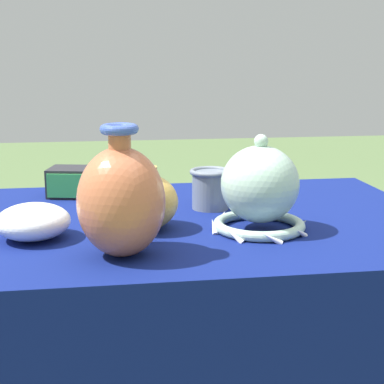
{
  "coord_description": "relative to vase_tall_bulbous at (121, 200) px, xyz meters",
  "views": [
    {
      "loc": [
        -0.16,
        -1.27,
        1.12
      ],
      "look_at": [
        0.0,
        -0.13,
        0.86
      ],
      "focal_mm": 55.0,
      "sensor_mm": 36.0,
      "label": 1
    }
  ],
  "objects": [
    {
      "name": "jar_round_ochre",
      "position": [
        0.05,
        0.16,
        -0.04
      ],
      "size": [
        0.14,
        0.14,
        0.13
      ],
      "color": "gold",
      "rests_on": "display_table"
    },
    {
      "name": "vase_dome_bell",
      "position": [
        0.29,
        0.12,
        -0.02
      ],
      "size": [
        0.21,
        0.21,
        0.21
      ],
      "color": "#A8CCB7",
      "rests_on": "display_table"
    },
    {
      "name": "vase_tall_bulbous",
      "position": [
        0.0,
        0.0,
        0.0
      ],
      "size": [
        0.16,
        0.16,
        0.24
      ],
      "color": "#BC6642",
      "rests_on": "display_table"
    },
    {
      "name": "cup_wide_slate",
      "position": [
        0.22,
        0.32,
        -0.05
      ],
      "size": [
        0.1,
        0.1,
        0.1
      ],
      "color": "slate",
      "rests_on": "display_table"
    },
    {
      "name": "bowl_shallow_porcelain",
      "position": [
        -0.17,
        0.13,
        -0.07
      ],
      "size": [
        0.15,
        0.15,
        0.07
      ],
      "primitive_type": "ellipsoid",
      "color": "white",
      "rests_on": "display_table"
    },
    {
      "name": "display_table",
      "position": [
        0.14,
        0.22,
        -0.18
      ],
      "size": [
        1.16,
        0.76,
        0.77
      ],
      "color": "olive",
      "rests_on": "ground_plane"
    },
    {
      "name": "mosaic_tile_box",
      "position": [
        -0.12,
        0.5,
        -0.07
      ],
      "size": [
        0.13,
        0.12,
        0.07
      ],
      "rotation": [
        0.0,
        0.0,
        -0.21
      ],
      "color": "#232328",
      "rests_on": "display_table"
    }
  ]
}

